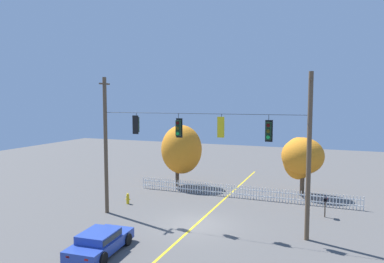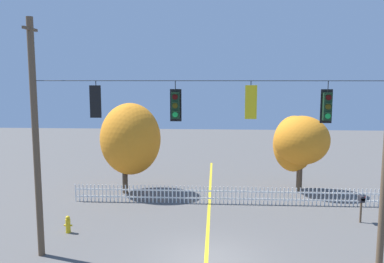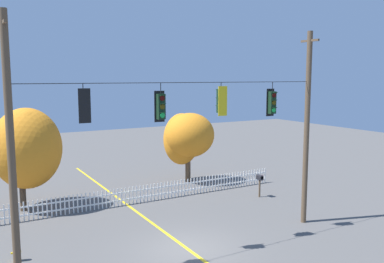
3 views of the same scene
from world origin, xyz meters
TOP-DOWN VIEW (x-y plane):
  - ground at (0.00, 0.00)m, footprint 80.00×80.00m
  - lane_centerline_stripe at (0.00, 0.00)m, footprint 0.16×36.00m
  - signal_support_span at (0.00, 0.00)m, footprint 13.50×1.10m
  - traffic_signal_northbound_primary at (-4.19, -0.01)m, footprint 0.43×0.38m
  - traffic_signal_eastbound_side at (-1.18, 0.01)m, footprint 0.43×0.38m
  - traffic_signal_westbound_side at (1.61, -0.01)m, footprint 0.43×0.38m
  - traffic_signal_northbound_secondary at (4.40, 0.01)m, footprint 0.43×0.38m
  - white_picket_fence at (1.15, 7.05)m, footprint 17.76×0.06m
  - autumn_maple_near_fence at (-4.88, 8.96)m, footprint 3.69×3.58m
  - autumn_maple_mid at (5.45, 9.85)m, footprint 3.39×3.11m
  - fire_hydrant at (-6.41, 2.36)m, footprint 0.38×0.22m
  - roadside_mailbox at (7.48, 4.51)m, footprint 0.25×0.44m

SIDE VIEW (x-z plane):
  - ground at x=0.00m, z-range 0.00..0.00m
  - lane_centerline_stripe at x=0.00m, z-range 0.00..0.01m
  - fire_hydrant at x=-6.41m, z-range -0.01..0.80m
  - white_picket_fence at x=1.15m, z-range 0.00..1.01m
  - roadside_mailbox at x=7.48m, z-range 0.43..1.81m
  - autumn_maple_mid at x=5.45m, z-range 0.76..5.54m
  - autumn_maple_near_fence at x=-4.88m, z-range 0.64..6.19m
  - signal_support_span at x=0.00m, z-range 0.09..9.42m
  - traffic_signal_northbound_secondary at x=4.40m, z-range 5.26..6.82m
  - traffic_signal_eastbound_side at x=-1.18m, z-range 5.28..6.82m
  - traffic_signal_northbound_primary at x=-4.19m, z-range 5.50..6.88m
  - traffic_signal_westbound_side at x=1.61m, z-range 5.49..6.89m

